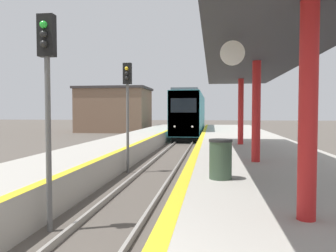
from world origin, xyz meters
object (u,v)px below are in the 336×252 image
at_px(train, 190,114).
at_px(signal_mid, 127,97).
at_px(trash_bin, 221,159).
at_px(signal_near, 47,82).

relative_size(train, signal_mid, 3.56).
height_order(train, signal_mid, signal_mid).
xyz_separation_m(train, trash_bin, (2.54, -26.73, -0.90)).
distance_m(signal_mid, trash_bin, 6.99).
bearing_deg(trash_bin, signal_near, -158.27).
bearing_deg(trash_bin, train, 95.42).
bearing_deg(train, signal_near, -92.47).
relative_size(train, signal_near, 3.56).
distance_m(train, signal_near, 28.27).
distance_m(signal_near, signal_mid, 7.05).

